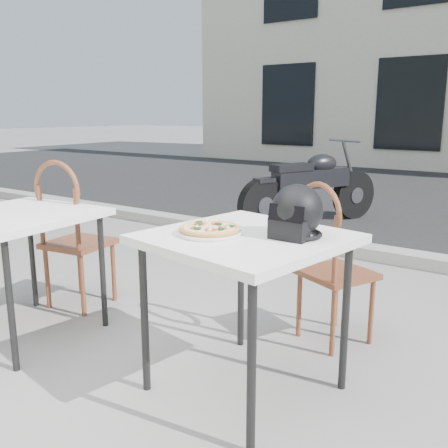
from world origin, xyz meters
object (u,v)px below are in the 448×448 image
Objects in this scene: plate at (210,233)px; cafe_chair_side at (70,227)px; cafe_table_main at (246,249)px; pizza at (210,228)px; helmet at (296,214)px; cafe_chair_main at (328,255)px; motorcycle at (311,188)px; cafe_table_side at (18,224)px.

cafe_chair_side is (-1.47, 0.31, -0.23)m from plate.
cafe_table_main is 2.86× the size of pizza.
helmet is (0.22, 0.10, 0.19)m from cafe_table_main.
cafe_chair_main is 0.51× the size of motorcycle.
helmet is 0.23× the size of cafe_chair_side.
cafe_chair_main is (0.12, 0.73, -0.18)m from cafe_table_main.
cafe_chair_side is at bearing 176.69° from helmet.
helmet is at bearing 29.37° from plate.
helmet is at bearing 29.34° from pizza.
cafe_chair_main is at bearing -39.16° from motorcycle.
cafe_table_side is at bearing -173.74° from plate.
helmet reaches higher than motorcycle.
plate is (-0.14, -0.10, 0.08)m from cafe_table_main.
helmet reaches higher than cafe_chair_main.
cafe_chair_main is at bearing 72.67° from pizza.
motorcycle is (-1.28, 3.86, -0.36)m from plate.
cafe_chair_main is 1.12× the size of cafe_table_side.
helmet is 0.25× the size of cafe_chair_main.
plate is at bearing -144.29° from cafe_table_main.
plate is 0.19× the size of motorcycle.
cafe_table_side is at bearing 94.30° from cafe_chair_side.
cafe_chair_main reaches higher than pizza.
pizza reaches higher than cafe_table_side.
cafe_chair_side is (-1.73, -0.53, 0.04)m from cafe_chair_main.
helmet reaches higher than plate.
pizza is at bearing 159.86° from cafe_chair_side.
pizza is at bearing -144.35° from cafe_table_main.
cafe_table_side is 4.02m from motorcycle.
motorcycle reaches higher than plate.
cafe_table_side is 0.83× the size of cafe_chair_side.
motorcycle is (-1.28, 3.86, -0.39)m from pizza.
pizza is (0.00, 0.00, 0.02)m from plate.
motorcycle is at bearing 108.39° from plate.
plate is 0.92m from cafe_chair_main.
helmet is at bearing 123.10° from cafe_chair_main.
plate is 0.41× the size of cafe_table_side.
cafe_table_main is 0.30m from helmet.
cafe_chair_side is (-1.83, 0.11, -0.33)m from helmet.
pizza is 1.36× the size of helmet.
plate is 0.02m from pizza.
cafe_chair_side is (-1.47, 0.31, -0.25)m from pizza.
plate is at bearing -47.84° from motorcycle.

